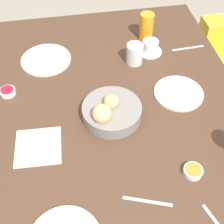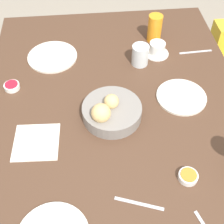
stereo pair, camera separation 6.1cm
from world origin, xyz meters
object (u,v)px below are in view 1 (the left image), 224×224
at_px(plate_near_left, 46,60).
at_px(water_tumbler, 135,54).
at_px(bread_basket, 111,112).
at_px(knife_silver, 147,201).
at_px(jam_bowl_honey, 193,171).
at_px(plate_far_center, 179,93).
at_px(juice_glass, 146,27).
at_px(jam_bowl_berry, 8,92).
at_px(fork_silver, 188,48).
at_px(coffee_cup, 150,47).
at_px(spoon_coffee, 215,221).
at_px(napkin, 38,147).

relative_size(plate_near_left, water_tumbler, 2.43).
relative_size(bread_basket, knife_silver, 1.50).
distance_m(bread_basket, jam_bowl_honey, 0.38).
xyz_separation_m(plate_far_center, jam_bowl_honey, (0.38, -0.07, 0.01)).
distance_m(plate_near_left, plate_far_center, 0.64).
xyz_separation_m(juice_glass, jam_bowl_honey, (0.79, -0.03, -0.06)).
height_order(plate_far_center, jam_bowl_berry, jam_bowl_berry).
relative_size(juice_glass, knife_silver, 0.87).
xyz_separation_m(juice_glass, knife_silver, (0.87, -0.21, -0.07)).
distance_m(jam_bowl_berry, knife_silver, 0.74).
bearing_deg(fork_silver, plate_far_center, -26.15).
distance_m(coffee_cup, jam_bowl_berry, 0.69).
relative_size(plate_near_left, jam_bowl_honey, 3.51).
xyz_separation_m(bread_basket, spoon_coffee, (0.47, 0.25, -0.03)).
bearing_deg(knife_silver, plate_near_left, -159.00).
bearing_deg(bread_basket, jam_bowl_berry, -117.08).
relative_size(jam_bowl_berry, knife_silver, 0.43).
distance_m(water_tumbler, jam_bowl_honey, 0.62).
xyz_separation_m(jam_bowl_berry, fork_silver, (-0.17, 0.86, -0.01)).
xyz_separation_m(plate_near_left, fork_silver, (0.03, 0.69, -0.00)).
bearing_deg(knife_silver, jam_bowl_berry, -141.26).
distance_m(jam_bowl_berry, napkin, 0.33).
xyz_separation_m(bread_basket, jam_bowl_berry, (-0.21, -0.41, -0.02)).
bearing_deg(plate_far_center, water_tumbler, -149.57).
relative_size(juice_glass, napkin, 0.78).
bearing_deg(bread_basket, napkin, -72.23).
height_order(plate_far_center, napkin, plate_far_center).
relative_size(bread_basket, coffee_cup, 2.02).
height_order(juice_glass, fork_silver, juice_glass).
distance_m(plate_far_center, fork_silver, 0.33).
height_order(juice_glass, coffee_cup, juice_glass).
distance_m(jam_bowl_berry, fork_silver, 0.88).
xyz_separation_m(coffee_cup, spoon_coffee, (0.85, -0.01, -0.03)).
relative_size(plate_far_center, coffee_cup, 1.81).
relative_size(jam_bowl_berry, napkin, 0.38).
xyz_separation_m(jam_bowl_honey, spoon_coffee, (0.18, 0.01, -0.01)).
height_order(water_tumbler, napkin, water_tumbler).
distance_m(jam_bowl_honey, knife_silver, 0.20).
bearing_deg(jam_bowl_honey, spoon_coffee, 3.87).
relative_size(water_tumbler, jam_bowl_honey, 1.44).
distance_m(plate_near_left, jam_bowl_honey, 0.85).
bearing_deg(fork_silver, bread_basket, -50.23).
distance_m(jam_bowl_berry, spoon_coffee, 0.95).
distance_m(water_tumbler, spoon_coffee, 0.80).
height_order(water_tumbler, jam_bowl_honey, water_tumbler).
distance_m(juice_glass, napkin, 0.81).
bearing_deg(water_tumbler, spoon_coffee, 5.82).
bearing_deg(napkin, knife_silver, 51.07).
xyz_separation_m(plate_near_left, knife_silver, (0.77, 0.30, -0.00)).
height_order(spoon_coffee, napkin, napkin).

